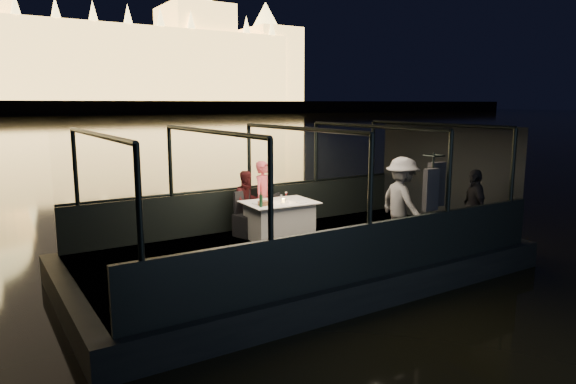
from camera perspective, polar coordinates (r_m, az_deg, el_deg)
river_water at (r=88.17m, az=-29.06°, el=6.48°), size 500.00×500.00×0.00m
boat_hull at (r=10.09m, az=1.23°, el=-9.04°), size 8.60×4.40×1.00m
boat_deck at (r=9.95m, az=1.24°, el=-6.42°), size 8.00×4.00×0.04m
gunwale_port at (r=11.50m, az=-4.27°, el=-1.80°), size 8.00×0.08×0.90m
gunwale_starboard at (r=8.29m, az=8.96°, el=-6.49°), size 8.00×0.08×0.90m
cabin_glass_port at (r=11.33m, az=-4.34°, el=3.91°), size 8.00×0.02×1.40m
cabin_glass_starboard at (r=8.04m, az=9.18°, el=1.40°), size 8.00×0.02×1.40m
cabin_roof_glass at (r=9.56m, az=1.29°, el=7.05°), size 8.00×4.00×0.02m
end_wall_fore at (r=8.22m, az=-22.69°, el=-2.26°), size 0.02×4.00×2.30m
end_wall_aft at (r=12.33m, az=16.96°, el=1.89°), size 0.02×4.00×2.30m
canopy_ribs at (r=9.68m, az=1.27°, el=0.24°), size 8.00×4.00×2.30m
dining_table_central at (r=10.62m, az=-0.96°, el=-3.11°), size 1.51×1.13×0.77m
chair_port_left at (r=10.79m, az=-4.64°, el=-2.58°), size 0.54×0.54×0.93m
chair_port_right at (r=11.18m, az=-1.05°, el=-2.12°), size 0.49×0.49×0.80m
coat_stand at (r=9.50m, az=15.61°, el=-1.85°), size 0.65×0.58×1.91m
person_woman_coral at (r=11.18m, az=-2.69°, el=-0.56°), size 0.65×0.56×1.54m
person_man_maroon at (r=10.99m, az=-4.52°, el=-0.76°), size 0.69×0.55×1.35m
passenger_stripe at (r=10.18m, az=12.53°, el=-1.24°), size 0.82×1.23×1.76m
passenger_dark at (r=10.74m, az=19.97°, el=-1.03°), size 0.76×0.95×1.50m
wine_bottle at (r=10.00m, az=-3.03°, el=-0.83°), size 0.07×0.07×0.30m
bread_basket at (r=10.19m, az=-2.78°, el=-1.26°), size 0.28×0.28×0.09m
amber_candle at (r=10.47m, az=-0.54°, el=-0.95°), size 0.07×0.07×0.08m
plate_near at (r=10.48m, az=1.50°, el=-1.12°), size 0.30×0.30×0.02m
plate_far at (r=10.37m, az=-3.37°, el=-1.25°), size 0.26×0.26×0.02m
wine_glass_white at (r=10.07m, az=-2.83°, el=-1.07°), size 0.07×0.07×0.20m
wine_glass_red at (r=10.68m, az=-0.20°, el=-0.44°), size 0.07×0.07×0.18m
wine_glass_empty at (r=10.28m, az=-0.75°, el=-0.84°), size 0.08×0.08×0.19m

